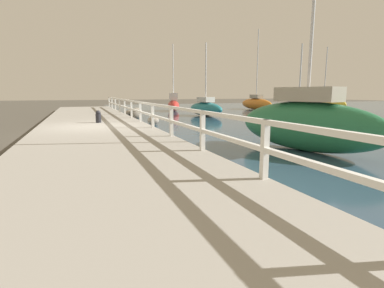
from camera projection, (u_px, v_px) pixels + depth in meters
The scene contains 15 objects.
ground_plane at pixel (95, 134), 12.06m from camera, with size 120.00×120.00×0.00m, color #4C473D.
dock_walkway at pixel (95, 130), 12.03m from camera, with size 4.37×36.00×0.32m.
railing at pixel (146, 109), 12.62m from camera, with size 0.10×32.50×0.93m.
boulder_near_dock at pixel (136, 116), 18.57m from camera, with size 0.66×0.59×0.49m.
boulder_water_edge at pixel (137, 113), 21.76m from camera, with size 0.45×0.41×0.34m.
boulder_upstream at pixel (129, 113), 21.83m from camera, with size 0.53×0.48×0.40m.
boulder_far_strip at pixel (153, 120), 15.56m from camera, with size 0.59×0.53×0.44m.
boulder_downstream at pixel (137, 112), 21.55m from camera, with size 0.78×0.71×0.59m.
mooring_bollard at pixel (98, 117), 13.38m from camera, with size 0.24×0.24×0.55m.
sailboat_yellow at pixel (323, 102), 27.27m from camera, with size 1.11×5.20×5.64m.
sailboat_red at pixel (173, 104), 27.12m from camera, with size 2.06×4.19×5.85m.
sailboat_green at pixel (306, 123), 8.47m from camera, with size 2.30×4.67×7.29m.
sailboat_orange at pixel (256, 103), 29.37m from camera, with size 1.03×4.97×7.57m.
sailboat_teal at pixel (206, 108), 21.30m from camera, with size 1.89×3.69×5.05m.
sailboat_black at pixel (298, 110), 18.37m from camera, with size 1.86×4.49×4.52m.
Camera 1 is at (-0.56, -12.56, 1.65)m, focal length 28.00 mm.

